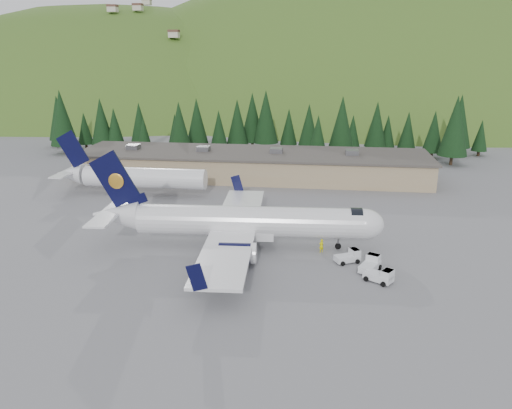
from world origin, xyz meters
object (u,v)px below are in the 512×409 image
object	(u,v)px
airliner	(242,222)
baggage_tug_c	(371,264)
baggage_tug_a	(349,256)
ramp_worker	(321,246)
baggage_tug_b	(381,276)
terminal_building	(252,164)
second_airliner	(129,177)

from	to	relation	value
airliner	baggage_tug_c	bearing A→B (deg)	-21.85
baggage_tug_a	ramp_worker	bearing A→B (deg)	115.67
baggage_tug_b	ramp_worker	distance (m)	10.32
baggage_tug_b	terminal_building	xyz separation A→B (m)	(-20.98, 46.62, 1.87)
baggage_tug_c	terminal_building	xyz separation A→B (m)	(-20.12, 43.55, 1.83)
airliner	ramp_worker	xyz separation A→B (m)	(10.44, -0.66, -2.49)
airliner	second_airliner	xyz separation A→B (m)	(-23.80, 22.06, -0.07)
second_airliner	baggage_tug_a	size ratio (longest dim) A/B	8.16
baggage_tug_c	terminal_building	distance (m)	48.01
baggage_tug_a	ramp_worker	size ratio (longest dim) A/B	1.88
baggage_tug_b	ramp_worker	bearing A→B (deg)	163.28
baggage_tug_b	terminal_building	world-z (taller)	terminal_building
baggage_tug_b	baggage_tug_c	size ratio (longest dim) A/B	0.95
baggage_tug_c	second_airliner	bearing A→B (deg)	80.89
terminal_building	airliner	bearing A→B (deg)	-84.16
baggage_tug_c	baggage_tug_b	bearing A→B (deg)	-139.02
second_airliner	airliner	bearing A→B (deg)	-42.82
airliner	baggage_tug_b	size ratio (longest dim) A/B	10.94
baggage_tug_a	terminal_building	bearing A→B (deg)	86.68
airliner	baggage_tug_a	world-z (taller)	airliner
second_airliner	ramp_worker	size ratio (longest dim) A/B	15.30
terminal_building	ramp_worker	world-z (taller)	terminal_building
airliner	ramp_worker	world-z (taller)	airliner
airliner	terminal_building	distance (m)	38.27
second_airliner	baggage_tug_b	bearing A→B (deg)	-36.83
baggage_tug_a	baggage_tug_c	distance (m)	3.23
baggage_tug_b	airliner	bearing A→B (deg)	-173.42
airliner	ramp_worker	size ratio (longest dim) A/B	21.32
baggage_tug_a	baggage_tug_c	world-z (taller)	baggage_tug_c
baggage_tug_a	baggage_tug_b	bearing A→B (deg)	-84.89
baggage_tug_c	ramp_worker	xyz separation A→B (m)	(-5.79, 4.83, 0.11)
ramp_worker	airliner	bearing A→B (deg)	-41.01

